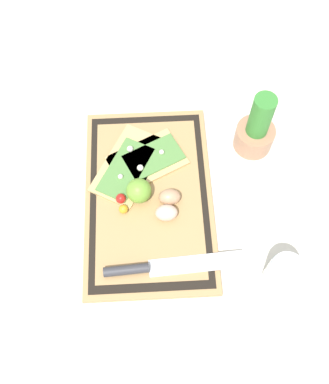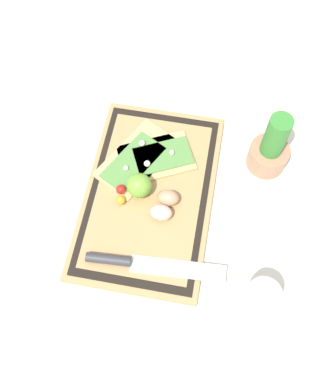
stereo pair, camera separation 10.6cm
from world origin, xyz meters
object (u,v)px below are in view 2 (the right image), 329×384
at_px(knife, 132,263).
at_px(lime, 139,187).
at_px(pizza_slice_far, 159,158).
at_px(cherry_tomato_red, 121,189).
at_px(pizza_slice_near, 136,159).
at_px(egg_brown, 168,198).
at_px(herb_pot, 270,150).
at_px(egg_pink, 161,213).
at_px(cherry_tomato_yellow, 121,200).
at_px(sauce_jar, 259,300).

bearing_deg(knife, lime, -173.43).
xyz_separation_m(pizza_slice_far, cherry_tomato_red, (0.11, -0.07, 0.01)).
bearing_deg(pizza_slice_near, cherry_tomato_red, -10.92).
relative_size(egg_brown, herb_pot, 0.28).
xyz_separation_m(egg_pink, cherry_tomato_yellow, (-0.02, -0.10, -0.01)).
xyz_separation_m(egg_pink, cherry_tomato_red, (-0.05, -0.11, -0.01)).
bearing_deg(herb_pot, cherry_tomato_yellow, -61.72).
height_order(pizza_slice_far, egg_brown, egg_brown).
xyz_separation_m(pizza_slice_near, herb_pot, (-0.06, 0.32, 0.04)).
relative_size(egg_pink, sauce_jar, 0.50).
distance_m(pizza_slice_far, lime, 0.11).
relative_size(pizza_slice_far, herb_pot, 1.15).
xyz_separation_m(pizza_slice_far, knife, (0.28, -0.01, 0.00)).
height_order(egg_pink, sauce_jar, sauce_jar).
xyz_separation_m(knife, egg_brown, (-0.17, 0.05, 0.01)).
bearing_deg(cherry_tomato_yellow, sauce_jar, 61.89).
distance_m(egg_brown, cherry_tomato_yellow, 0.11).
height_order(pizza_slice_near, egg_brown, egg_brown).
bearing_deg(sauce_jar, pizza_slice_far, -139.10).
height_order(egg_brown, sauce_jar, sauce_jar).
height_order(pizza_slice_far, knife, pizza_slice_far).
relative_size(pizza_slice_near, cherry_tomato_red, 9.78).
xyz_separation_m(herb_pot, sauce_jar, (0.36, 0.01, -0.02)).
height_order(egg_brown, cherry_tomato_red, egg_brown).
height_order(pizza_slice_near, lime, lime).
xyz_separation_m(cherry_tomato_yellow, sauce_jar, (0.18, 0.34, 0.02)).
height_order(pizza_slice_far, herb_pot, herb_pot).
height_order(knife, lime, lime).
bearing_deg(herb_pot, sauce_jar, 1.39).
distance_m(pizza_slice_near, egg_brown, 0.14).
bearing_deg(cherry_tomato_red, pizza_slice_near, 169.08).
height_order(lime, cherry_tomato_yellow, lime).
bearing_deg(pizza_slice_near, sauce_jar, 47.51).
bearing_deg(egg_brown, cherry_tomato_yellow, -78.58).
xyz_separation_m(egg_brown, cherry_tomato_red, (-0.01, -0.11, -0.01)).
distance_m(cherry_tomato_red, cherry_tomato_yellow, 0.03).
bearing_deg(sauce_jar, herb_pot, -178.61).
bearing_deg(pizza_slice_near, pizza_slice_far, 105.01).
xyz_separation_m(knife, herb_pot, (-0.32, 0.27, 0.04)).
bearing_deg(lime, pizza_slice_far, 163.75).
distance_m(pizza_slice_far, egg_pink, 0.16).
xyz_separation_m(pizza_slice_near, knife, (0.26, 0.05, 0.00)).
relative_size(pizza_slice_far, lime, 3.56).
distance_m(herb_pot, sauce_jar, 0.36).
bearing_deg(cherry_tomato_yellow, egg_pink, 79.82).
relative_size(knife, sauce_jar, 3.02).
height_order(cherry_tomato_yellow, herb_pot, herb_pot).
bearing_deg(lime, sauce_jar, 54.50).
bearing_deg(sauce_jar, pizza_slice_near, -132.49).
relative_size(cherry_tomato_yellow, herb_pot, 0.12).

